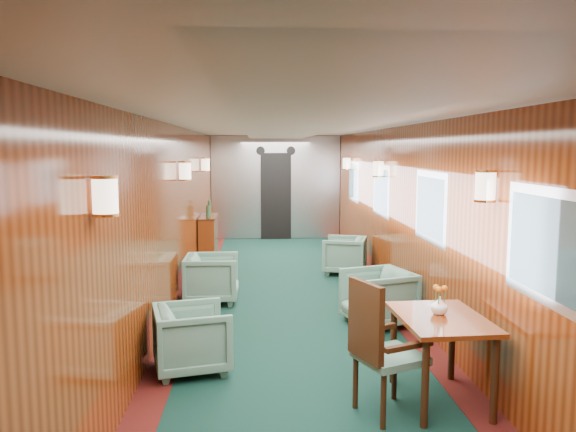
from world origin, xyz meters
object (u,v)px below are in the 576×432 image
Objects in this scene: dining_table at (441,330)px; credenza at (209,239)px; armchair_left_far at (212,278)px; armchair_right_far at (344,255)px; armchair_left_near at (192,338)px; side_chair at (379,343)px; armchair_right_near at (378,297)px.

dining_table is 0.88× the size of credenza.
armchair_right_far is at bearing -51.70° from armchair_left_far.
dining_table is at bearing -146.20° from armchair_left_far.
armchair_left_far is at bearing 121.24° from dining_table.
armchair_left_near is at bearing 157.44° from dining_table.
armchair_right_far is (-0.04, 4.84, -0.30)m from dining_table.
side_chair reaches higher than armchair_left_near.
dining_table is at bearing -67.87° from credenza.
dining_table reaches higher than armchair_right_far.
armchair_right_near is 2.79m from armchair_right_far.
armchair_left_far is 2.36m from armchair_right_near.
armchair_left_far is (-0.00, 2.42, 0.02)m from armchair_left_near.
dining_table is at bearing 16.54° from armchair_right_far.
armchair_left_far is (-2.13, 3.19, -0.28)m from dining_table.
credenza is (-1.85, 6.15, -0.15)m from side_chair.
dining_table is 2.07m from armchair_right_near.
armchair_right_far is (2.09, 4.06, 0.00)m from armchair_left_near.
credenza is at bearing 5.88° from armchair_left_far.
armchair_left_near is at bearing -76.04° from armchair_right_near.
armchair_right_near is (0.49, 2.28, -0.26)m from side_chair.
dining_table is 6.40m from credenza.
armchair_left_near is at bearing -179.83° from armchair_left_far.
armchair_right_far is at bearing 87.99° from dining_table.
armchair_right_near is (-0.07, 2.05, -0.28)m from dining_table.
dining_table is at bearing -124.10° from armchair_left_near.
credenza reaches higher than armchair_right_near.
credenza is 5.15m from armchair_left_near.
dining_table is 1.45× the size of armchair_left_near.
credenza is 1.58× the size of armchair_left_far.
credenza is at bearing -10.90° from armchair_left_near.
armchair_left_near is 2.42m from armchair_left_far.
armchair_right_far is (2.09, 1.65, -0.02)m from armchair_left_far.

